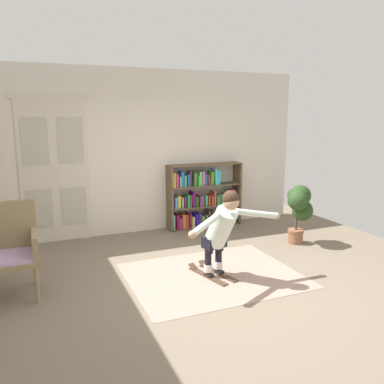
% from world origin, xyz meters
% --- Properties ---
extents(ground_plane, '(7.20, 7.20, 0.00)m').
position_xyz_m(ground_plane, '(0.00, 0.00, 0.00)').
color(ground_plane, '#726452').
extents(back_wall, '(6.00, 0.10, 2.90)m').
position_xyz_m(back_wall, '(0.00, 2.60, 1.45)').
color(back_wall, silver).
rests_on(back_wall, ground).
extents(double_door, '(1.22, 0.05, 2.45)m').
position_xyz_m(double_door, '(-1.57, 2.54, 1.23)').
color(double_door, beige).
rests_on(double_door, ground).
extents(rug, '(2.21, 1.78, 0.01)m').
position_xyz_m(rug, '(0.19, 0.18, 0.00)').
color(rug, gray).
rests_on(rug, ground).
extents(bookshelf, '(1.44, 0.30, 1.20)m').
position_xyz_m(bookshelf, '(1.01, 2.39, 0.53)').
color(bookshelf, brown).
rests_on(bookshelf, ground).
extents(wicker_chair, '(0.61, 0.61, 1.10)m').
position_xyz_m(wicker_chair, '(-2.24, 0.60, 0.58)').
color(wicker_chair, '#8D7954').
rests_on(wicker_chair, ground).
extents(potted_plant, '(0.52, 0.46, 0.99)m').
position_xyz_m(potted_plant, '(2.07, 0.85, 0.66)').
color(potted_plant, brown).
rests_on(potted_plant, ground).
extents(skis_pair, '(0.44, 0.79, 0.07)m').
position_xyz_m(skis_pair, '(0.18, 0.21, 0.02)').
color(skis_pair, '#4B3525').
rests_on(skis_pair, rug).
extents(person_skier, '(1.45, 0.80, 1.13)m').
position_xyz_m(person_skier, '(0.23, 0.02, 0.72)').
color(person_skier, white).
rests_on(person_skier, skis_pair).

